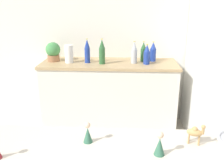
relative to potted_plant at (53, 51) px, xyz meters
The scene contains 13 objects.
wall_back 1.15m from the potted_plant, 15.39° to the left, with size 8.00×0.06×2.55m.
back_counter 0.96m from the potted_plant, ahead, with size 1.78×0.63×0.93m.
potted_plant is the anchor object (origin of this frame).
paper_towel_roll 0.24m from the potted_plant, 19.14° to the right, with size 0.11×0.11×0.23m.
back_bottle_0 1.33m from the potted_plant, ahead, with size 0.08×0.08×0.26m.
back_bottle_1 1.20m from the potted_plant, ahead, with size 0.07×0.07×0.26m.
back_bottle_2 1.23m from the potted_plant, ahead, with size 0.08×0.08×0.26m.
back_bottle_3 0.47m from the potted_plant, ahead, with size 0.07×0.07×0.31m.
back_bottle_4 0.67m from the potted_plant, ahead, with size 0.08×0.08×0.32m.
back_bottle_5 1.07m from the potted_plant, ahead, with size 0.07×0.07×0.28m.
camel_figurine 2.38m from the potted_plant, 55.37° to the right, with size 0.10×0.07×0.12m.
wise_man_figurine_blue 2.12m from the potted_plant, 69.13° to the right, with size 0.05×0.05×0.12m.
wise_man_figurine_crimson 2.37m from the potted_plant, 61.20° to the right, with size 0.06×0.06×0.13m.
Camera 1 is at (-0.13, -0.78, 1.71)m, focal length 40.00 mm.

